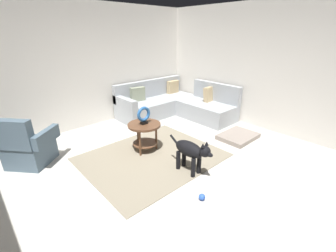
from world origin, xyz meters
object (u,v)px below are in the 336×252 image
at_px(armchair, 27,147).
at_px(dog, 191,151).
at_px(sectional_couch, 175,105).
at_px(dog_bed_mat, 238,136).
at_px(torus_sculpture, 144,115).
at_px(side_table, 144,130).
at_px(dog_toy_ball, 202,197).

height_order(armchair, dog, armchair).
relative_size(sectional_couch, dog_bed_mat, 2.81).
height_order(sectional_couch, dog_bed_mat, sectional_couch).
bearing_deg(torus_sculpture, dog_bed_mat, -27.12).
bearing_deg(armchair, torus_sculpture, 20.79).
relative_size(armchair, torus_sculpture, 3.06).
distance_m(armchair, torus_sculpture, 1.99).
distance_m(sectional_couch, dog_bed_mat, 1.95).
height_order(dog_bed_mat, dog, dog).
distance_m(sectional_couch, armchair, 3.51).
bearing_deg(dog_bed_mat, armchair, 152.47).
distance_m(armchair, side_table, 1.96).
relative_size(sectional_couch, dog_toy_ball, 24.95).
xyz_separation_m(sectional_couch, dog_bed_mat, (-0.01, -1.93, -0.25)).
bearing_deg(dog_toy_ball, dog_bed_mat, 19.18).
bearing_deg(dog, dog_bed_mat, -176.66).
xyz_separation_m(sectional_couch, armchair, (-3.50, -0.11, 0.03)).
bearing_deg(torus_sculpture, armchair, 152.04).
relative_size(dog_bed_mat, dog_toy_ball, 8.87).
distance_m(side_table, dog, 1.07).
relative_size(dog_bed_mat, dog, 0.94).
height_order(side_table, dog_toy_ball, side_table).
bearing_deg(dog_toy_ball, side_table, 80.25).
xyz_separation_m(armchair, dog_toy_ball, (1.45, -2.53, -0.28)).
height_order(sectional_couch, torus_sculpture, sectional_couch).
relative_size(sectional_couch, torus_sculpture, 6.90).
distance_m(sectional_couch, dog_toy_ball, 3.36).
xyz_separation_m(dog_bed_mat, dog, (-1.67, -0.17, 0.33)).
relative_size(torus_sculpture, dog_bed_mat, 0.41).
xyz_separation_m(armchair, dog, (1.82, -1.99, 0.05)).
bearing_deg(side_table, dog_bed_mat, -27.12).
relative_size(armchair, dog_toy_ball, 11.05).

